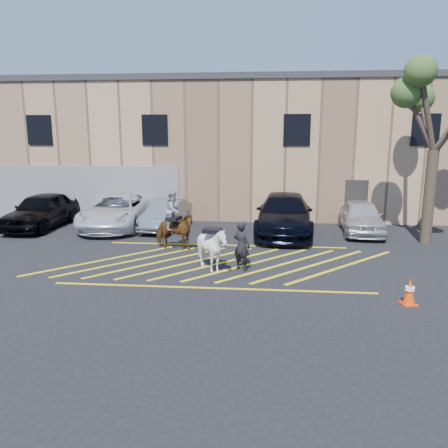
# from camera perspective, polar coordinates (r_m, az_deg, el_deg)

# --- Properties ---
(ground) EXTENTS (90.00, 90.00, 0.00)m
(ground) POSITION_cam_1_polar(r_m,az_deg,el_deg) (15.55, -0.38, -4.84)
(ground) COLOR black
(ground) RESTS_ON ground
(car_black_suv) EXTENTS (2.10, 4.95, 1.67)m
(car_black_suv) POSITION_cam_1_polar(r_m,az_deg,el_deg) (22.56, -22.71, 1.65)
(car_black_suv) COLOR black
(car_black_suv) RESTS_ON ground
(car_white_pickup) EXTENTS (2.93, 5.83, 1.58)m
(car_white_pickup) POSITION_cam_1_polar(r_m,az_deg,el_deg) (21.46, -13.88, 1.63)
(car_white_pickup) COLOR white
(car_white_pickup) RESTS_ON ground
(car_silver_sedan) EXTENTS (1.84, 4.18, 1.34)m
(car_silver_sedan) POSITION_cam_1_polar(r_m,az_deg,el_deg) (20.79, -7.60, 1.21)
(car_silver_sedan) COLOR gray
(car_silver_sedan) RESTS_ON ground
(car_blue_suv) EXTENTS (2.77, 6.12, 1.74)m
(car_blue_suv) POSITION_cam_1_polar(r_m,az_deg,el_deg) (19.81, 7.88, 1.27)
(car_blue_suv) COLOR black
(car_blue_suv) RESTS_ON ground
(car_white_suv) EXTENTS (2.03, 4.43, 1.47)m
(car_white_suv) POSITION_cam_1_polar(r_m,az_deg,el_deg) (20.70, 17.46, 0.91)
(car_white_suv) COLOR silver
(car_white_suv) RESTS_ON ground
(handler) EXTENTS (0.72, 0.64, 1.65)m
(handler) POSITION_cam_1_polar(r_m,az_deg,el_deg) (14.37, 2.32, -2.84)
(handler) COLOR black
(handler) RESTS_ON ground
(warehouse) EXTENTS (32.42, 10.20, 7.30)m
(warehouse) POSITION_cam_1_polar(r_m,az_deg,el_deg) (26.87, 2.15, 10.09)
(warehouse) COLOR tan
(warehouse) RESTS_ON ground
(hatching_zone) EXTENTS (12.60, 5.12, 0.01)m
(hatching_zone) POSITION_cam_1_polar(r_m,az_deg,el_deg) (15.26, -0.49, -5.14)
(hatching_zone) COLOR yellow
(hatching_zone) RESTS_ON ground
(mounted_bay) EXTENTS (1.89, 1.23, 2.31)m
(mounted_bay) POSITION_cam_1_polar(r_m,az_deg,el_deg) (16.90, -6.56, -0.30)
(mounted_bay) COLOR brown
(mounted_bay) RESTS_ON ground
(saddled_white) EXTENTS (1.37, 1.51, 1.53)m
(saddled_white) POSITION_cam_1_polar(r_m,az_deg,el_deg) (14.23, -1.56, -3.18)
(saddled_white) COLOR white
(saddled_white) RESTS_ON ground
(traffic_cone) EXTENTS (0.45, 0.45, 0.73)m
(traffic_cone) POSITION_cam_1_polar(r_m,az_deg,el_deg) (12.62, 23.08, -8.09)
(traffic_cone) COLOR #FF330A
(traffic_cone) RESTS_ON ground
(tree) EXTENTS (3.99, 4.37, 7.31)m
(tree) POSITION_cam_1_polar(r_m,az_deg,el_deg) (19.40, 26.19, 14.30)
(tree) COLOR #4D3E2E
(tree) RESTS_ON ground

